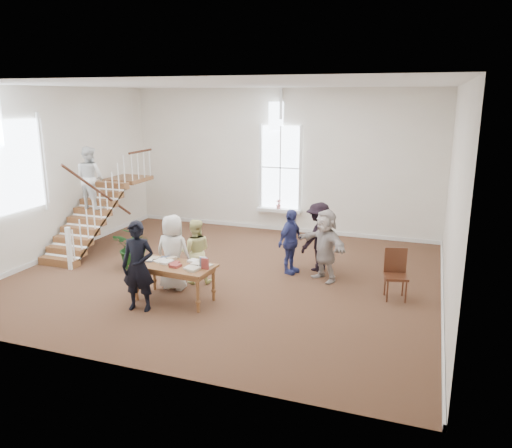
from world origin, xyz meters
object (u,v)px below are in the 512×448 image
at_px(floor_plant, 135,247).
at_px(person_yellow, 195,251).
at_px(library_table, 174,268).
at_px(woman_cluster_a, 290,242).
at_px(woman_cluster_b, 319,237).
at_px(side_chair, 396,270).
at_px(woman_cluster_c, 325,245).
at_px(police_officer, 138,266).
at_px(elderly_woman, 173,252).

bearing_deg(floor_plant, person_yellow, -12.88).
height_order(library_table, person_yellow, person_yellow).
bearing_deg(library_table, person_yellow, 96.91).
relative_size(person_yellow, woman_cluster_a, 0.95).
relative_size(library_table, floor_plant, 1.61).
distance_m(woman_cluster_b, floor_plant, 4.65).
bearing_deg(floor_plant, woman_cluster_b, 17.42).
distance_m(woman_cluster_a, floor_plant, 3.94).
bearing_deg(side_chair, person_yellow, 175.13).
height_order(floor_plant, side_chair, floor_plant).
height_order(woman_cluster_a, woman_cluster_c, woman_cluster_c).
xyz_separation_m(woman_cluster_b, woman_cluster_c, (0.30, -0.65, -0.01)).
distance_m(library_table, floor_plant, 2.51).
distance_m(library_table, person_yellow, 1.09).
bearing_deg(woman_cluster_c, person_yellow, -119.66).
height_order(police_officer, woman_cluster_c, police_officer).
bearing_deg(side_chair, elderly_woman, -179.56).
height_order(person_yellow, woman_cluster_a, woman_cluster_a).
bearing_deg(library_table, woman_cluster_b, 54.34).
bearing_deg(woman_cluster_b, floor_plant, -44.85).
bearing_deg(library_table, elderly_woman, 124.88).
xyz_separation_m(woman_cluster_c, floor_plant, (-4.72, -0.74, -0.31)).
distance_m(police_officer, woman_cluster_b, 4.60).
distance_m(elderly_woman, person_yellow, 0.59).
height_order(woman_cluster_b, floor_plant, woman_cluster_b).
xyz_separation_m(elderly_woman, floor_plant, (-1.63, 0.94, -0.31)).
bearing_deg(person_yellow, library_table, 69.46).
bearing_deg(woman_cluster_b, police_officer, -11.22).
bearing_deg(woman_cluster_a, library_table, 160.49).
bearing_deg(woman_cluster_b, woman_cluster_a, -25.40).
distance_m(person_yellow, woman_cluster_c, 3.03).
bearing_deg(woman_cluster_b, person_yellow, -26.01).
relative_size(elderly_woman, person_yellow, 1.13).
xyz_separation_m(police_officer, elderly_woman, (0.10, 1.25, -0.07)).
relative_size(person_yellow, side_chair, 1.39).
bearing_deg(police_officer, woman_cluster_c, 33.11).
height_order(library_table, elderly_woman, elderly_woman).
bearing_deg(police_officer, elderly_woman, 76.01).
relative_size(elderly_woman, woman_cluster_b, 0.99).
xyz_separation_m(library_table, woman_cluster_a, (1.84, 2.47, 0.09)).
xyz_separation_m(police_officer, woman_cluster_c, (3.19, 2.93, -0.07)).
relative_size(person_yellow, woman_cluster_b, 0.88).
xyz_separation_m(woman_cluster_c, side_chair, (1.66, -0.54, -0.24)).
bearing_deg(floor_plant, library_table, -37.75).
xyz_separation_m(police_officer, woman_cluster_b, (2.89, 3.58, -0.07)).
bearing_deg(side_chair, woman_cluster_c, 148.96).
bearing_deg(elderly_woman, floor_plant, -30.96).
distance_m(police_officer, elderly_woman, 1.26).
bearing_deg(woman_cluster_c, woman_cluster_a, -155.07).
distance_m(person_yellow, floor_plant, 1.99).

